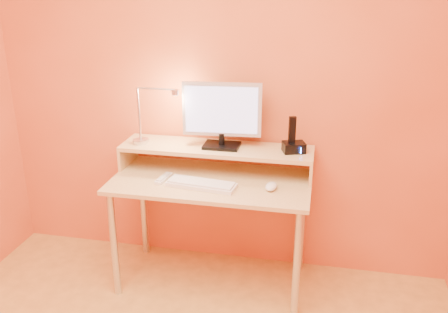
% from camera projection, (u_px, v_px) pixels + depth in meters
% --- Properties ---
extents(wall_back, '(3.00, 0.04, 2.50)m').
position_uv_depth(wall_back, '(222.00, 82.00, 3.01)').
color(wall_back, '#E46D3F').
rests_on(wall_back, floor).
extents(desk_leg_fl, '(0.04, 0.04, 0.69)m').
position_uv_depth(desk_leg_fl, '(114.00, 245.00, 2.91)').
color(desk_leg_fl, silver).
rests_on(desk_leg_fl, floor).
extents(desk_leg_fr, '(0.04, 0.04, 0.69)m').
position_uv_depth(desk_leg_fr, '(297.00, 265.00, 2.70)').
color(desk_leg_fr, silver).
rests_on(desk_leg_fr, floor).
extents(desk_leg_bl, '(0.04, 0.04, 0.69)m').
position_uv_depth(desk_leg_bl, '(144.00, 208.00, 3.36)').
color(desk_leg_bl, silver).
rests_on(desk_leg_bl, floor).
extents(desk_leg_br, '(0.04, 0.04, 0.69)m').
position_uv_depth(desk_leg_br, '(302.00, 223.00, 3.16)').
color(desk_leg_br, silver).
rests_on(desk_leg_br, floor).
extents(desk_lower, '(1.20, 0.60, 0.02)m').
position_uv_depth(desk_lower, '(211.00, 181.00, 2.90)').
color(desk_lower, '#E3C07C').
rests_on(desk_lower, floor).
extents(shelf_riser_left, '(0.02, 0.30, 0.14)m').
position_uv_depth(shelf_riser_left, '(128.00, 154.00, 3.13)').
color(shelf_riser_left, '#E3C07C').
rests_on(shelf_riser_left, desk_lower).
extents(shelf_riser_right, '(0.02, 0.30, 0.14)m').
position_uv_depth(shelf_riser_right, '(312.00, 168.00, 2.90)').
color(shelf_riser_right, '#E3C07C').
rests_on(shelf_riser_right, desk_lower).
extents(desk_shelf, '(1.20, 0.30, 0.02)m').
position_uv_depth(desk_shelf, '(216.00, 148.00, 2.99)').
color(desk_shelf, '#E3C07C').
rests_on(desk_shelf, desk_lower).
extents(monitor_foot, '(0.22, 0.16, 0.02)m').
position_uv_depth(monitor_foot, '(222.00, 146.00, 2.97)').
color(monitor_foot, black).
rests_on(monitor_foot, desk_shelf).
extents(monitor_neck, '(0.04, 0.04, 0.07)m').
position_uv_depth(monitor_neck, '(222.00, 139.00, 2.96)').
color(monitor_neck, black).
rests_on(monitor_neck, monitor_foot).
extents(monitor_panel, '(0.48, 0.07, 0.33)m').
position_uv_depth(monitor_panel, '(222.00, 109.00, 2.90)').
color(monitor_panel, '#B7B7BD').
rests_on(monitor_panel, monitor_neck).
extents(monitor_back, '(0.43, 0.05, 0.28)m').
position_uv_depth(monitor_back, '(223.00, 108.00, 2.92)').
color(monitor_back, black).
rests_on(monitor_back, monitor_panel).
extents(monitor_screen, '(0.44, 0.04, 0.28)m').
position_uv_depth(monitor_screen, '(221.00, 110.00, 2.88)').
color(monitor_screen, '#B4BCFE').
rests_on(monitor_screen, monitor_panel).
extents(lamp_base, '(0.10, 0.10, 0.02)m').
position_uv_depth(lamp_base, '(141.00, 141.00, 3.04)').
color(lamp_base, silver).
rests_on(lamp_base, desk_shelf).
extents(lamp_post, '(0.01, 0.01, 0.33)m').
position_uv_depth(lamp_post, '(139.00, 114.00, 2.98)').
color(lamp_post, silver).
rests_on(lamp_post, lamp_base).
extents(lamp_arm, '(0.24, 0.01, 0.01)m').
position_uv_depth(lamp_arm, '(156.00, 89.00, 2.90)').
color(lamp_arm, silver).
rests_on(lamp_arm, lamp_post).
extents(lamp_head, '(0.04, 0.04, 0.03)m').
position_uv_depth(lamp_head, '(175.00, 92.00, 2.88)').
color(lamp_head, silver).
rests_on(lamp_head, lamp_arm).
extents(lamp_bulb, '(0.03, 0.03, 0.00)m').
position_uv_depth(lamp_bulb, '(175.00, 95.00, 2.89)').
color(lamp_bulb, '#FFEAC6').
rests_on(lamp_bulb, lamp_head).
extents(phone_dock, '(0.15, 0.14, 0.06)m').
position_uv_depth(phone_dock, '(294.00, 147.00, 2.88)').
color(phone_dock, black).
rests_on(phone_dock, desk_shelf).
extents(phone_handset, '(0.05, 0.04, 0.16)m').
position_uv_depth(phone_handset, '(292.00, 130.00, 2.84)').
color(phone_handset, black).
rests_on(phone_handset, phone_dock).
extents(phone_led, '(0.01, 0.00, 0.04)m').
position_uv_depth(phone_led, '(301.00, 151.00, 2.82)').
color(phone_led, '#348AFF').
rests_on(phone_led, phone_dock).
extents(keyboard, '(0.42, 0.18, 0.02)m').
position_uv_depth(keyboard, '(201.00, 185.00, 2.80)').
color(keyboard, white).
rests_on(keyboard, desk_lower).
extents(mouse, '(0.08, 0.12, 0.04)m').
position_uv_depth(mouse, '(271.00, 186.00, 2.76)').
color(mouse, silver).
rests_on(mouse, desk_lower).
extents(remote_control, '(0.07, 0.17, 0.02)m').
position_uv_depth(remote_control, '(164.00, 178.00, 2.89)').
color(remote_control, white).
rests_on(remote_control, desk_lower).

